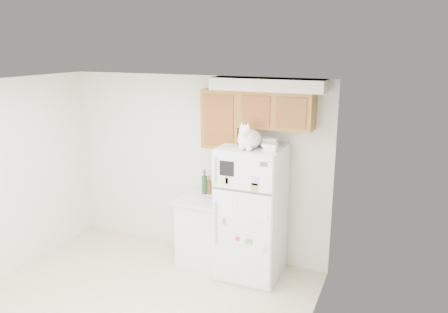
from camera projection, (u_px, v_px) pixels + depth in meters
The scene contains 8 objects.
room_shell at pixel (128, 170), 4.38m from camera, with size 3.84×4.04×2.52m.
refrigerator at pixel (251, 212), 5.48m from camera, with size 0.76×0.78×1.70m.
base_counter at pixel (205, 230), 5.90m from camera, with size 0.64×0.64×0.92m.
cat at pixel (249, 138), 5.10m from camera, with size 0.33×0.49×0.34m.
storage_box_back at pixel (270, 142), 5.27m from camera, with size 0.18×0.13×0.10m, color white.
storage_box_front at pixel (270, 147), 5.00m from camera, with size 0.15×0.11×0.09m, color white.
bottle_green at pixel (205, 182), 5.91m from camera, with size 0.08×0.08×0.34m, color #19381E, non-canonical shape.
bottle_amber at pixel (209, 185), 5.90m from camera, with size 0.06×0.06×0.26m, color #593814, non-canonical shape.
Camera 1 is at (2.64, -3.26, 2.89)m, focal length 35.00 mm.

